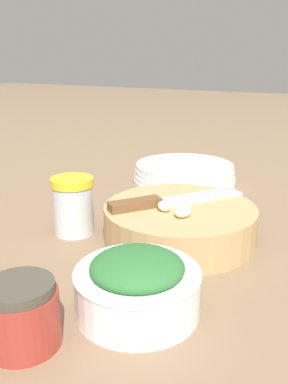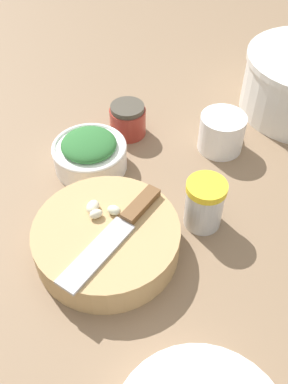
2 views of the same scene
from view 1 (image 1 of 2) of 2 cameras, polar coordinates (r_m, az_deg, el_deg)
The scene contains 8 objects.
ground_plane at distance 0.64m, azimuth -5.13°, elevation -6.26°, with size 5.00×5.00×0.00m, color #7F664C.
cutting_board at distance 0.63m, azimuth 4.78°, elevation -4.18°, with size 0.22×0.22×0.05m.
chef_knife at distance 0.63m, azimuth 3.34°, elevation -1.13°, with size 0.18×0.16×0.01m.
garlic_cloves at distance 0.58m, azimuth 4.43°, elevation -2.30°, with size 0.04×0.06×0.01m.
herb_bowl at distance 0.46m, azimuth -0.90°, elevation -12.24°, with size 0.13×0.13×0.07m.
spice_jar at distance 0.65m, azimuth -9.61°, elevation -1.88°, with size 0.06×0.06×0.09m.
plate_stack at distance 0.91m, azimuth 5.10°, elevation 2.52°, with size 0.21×0.21×0.04m.
honey_jar at distance 0.43m, azimuth -16.00°, elevation -15.47°, with size 0.07×0.07×0.06m.
Camera 1 is at (-0.50, -0.31, 0.26)m, focal length 40.00 mm.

